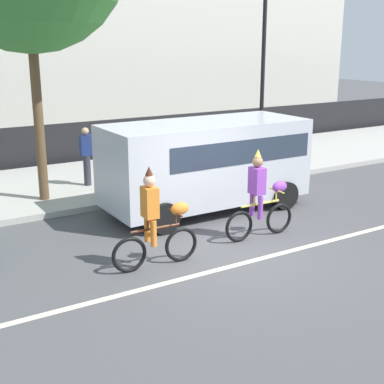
% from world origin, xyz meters
% --- Properties ---
extents(ground_plane, '(80.00, 80.00, 0.00)m').
position_xyz_m(ground_plane, '(0.00, 0.00, 0.00)').
color(ground_plane, '#4C4C4F').
extents(road_centre_line, '(36.00, 0.14, 0.01)m').
position_xyz_m(road_centre_line, '(0.00, -0.50, 0.00)').
color(road_centre_line, beige).
rests_on(road_centre_line, ground).
extents(sidewalk_curb, '(60.00, 5.00, 0.15)m').
position_xyz_m(sidewalk_curb, '(0.00, 6.50, 0.07)').
color(sidewalk_curb, '#ADAAA3').
rests_on(sidewalk_curb, ground).
extents(fence_line, '(40.00, 0.08, 1.40)m').
position_xyz_m(fence_line, '(0.00, 9.40, 0.70)').
color(fence_line, black).
rests_on(fence_line, ground).
extents(building_backdrop, '(28.00, 8.00, 6.98)m').
position_xyz_m(building_backdrop, '(3.17, 18.00, 3.49)').
color(building_backdrop, beige).
rests_on(building_backdrop, ground).
extents(parade_cyclist_orange, '(1.72, 0.50, 1.92)m').
position_xyz_m(parade_cyclist_orange, '(-1.74, 0.23, 0.84)').
color(parade_cyclist_orange, black).
rests_on(parade_cyclist_orange, ground).
extents(parade_cyclist_purple, '(1.72, 0.50, 1.92)m').
position_xyz_m(parade_cyclist_purple, '(0.85, 0.45, 0.84)').
color(parade_cyclist_purple, black).
rests_on(parade_cyclist_purple, ground).
extents(parked_van_silver, '(5.00, 2.22, 2.18)m').
position_xyz_m(parked_van_silver, '(1.00, 2.70, 1.28)').
color(parked_van_silver, silver).
rests_on(parked_van_silver, ground).
extents(street_lamp_post, '(0.36, 0.36, 5.86)m').
position_xyz_m(street_lamp_post, '(4.20, 4.69, 3.99)').
color(street_lamp_post, black).
rests_on(street_lamp_post, sidewalk_curb).
extents(pedestrian_onlooker, '(0.32, 0.20, 1.62)m').
position_xyz_m(pedestrian_onlooker, '(-0.92, 5.90, 1.01)').
color(pedestrian_onlooker, '#33333D').
rests_on(pedestrian_onlooker, sidewalk_curb).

